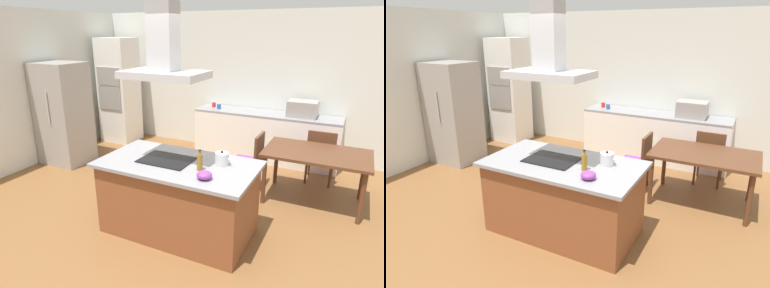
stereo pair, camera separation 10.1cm
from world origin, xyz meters
The scene contains 18 objects.
ground centered at (0.00, 1.50, 0.00)m, with size 16.00×16.00×0.00m, color brown.
wall_back centered at (0.00, 3.25, 1.35)m, with size 7.20×0.10×2.70m, color silver.
wall_left centered at (-3.45, 1.00, 1.35)m, with size 0.10×8.80×2.70m, color silver.
kitchen_island centered at (0.00, 0.00, 0.45)m, with size 1.82×1.01×0.90m.
cooktop centered at (-0.15, 0.00, 0.91)m, with size 0.60×0.44×0.01m, color black.
tea_kettle centered at (0.48, 0.16, 0.97)m, with size 0.21×0.16×0.17m.
olive_oil_bottle centered at (0.32, -0.09, 1.00)m, with size 0.06×0.06×0.23m.
mixing_bowl centered at (0.46, -0.28, 0.94)m, with size 0.16×0.16×0.09m, color purple.
back_counter centered at (0.28, 2.88, 0.45)m, with size 2.64×0.62×0.90m.
countertop_microwave centered at (0.91, 2.88, 1.04)m, with size 0.50×0.38×0.28m, color #9E9993.
coffee_mug_red centered at (-0.79, 2.90, 0.95)m, with size 0.08×0.08×0.09m, color red.
coffee_mug_blue centered at (-0.64, 2.80, 0.95)m, with size 0.08×0.08×0.09m, color #2D56B2.
wall_oven_stack centered at (-2.90, 2.65, 1.10)m, with size 0.70×0.66×2.20m.
refrigerator centered at (-2.98, 1.13, 0.91)m, with size 0.80×0.73×1.82m.
dining_table centered at (1.35, 1.52, 0.67)m, with size 1.40×0.90×0.75m.
chair_facing_back_wall centered at (1.35, 2.19, 0.51)m, with size 0.42×0.42×0.89m.
chair_at_left_end centered at (0.44, 1.52, 0.51)m, with size 0.42×0.42×0.89m.
range_hood centered at (-0.15, 0.00, 2.10)m, with size 0.90×0.55×0.78m.
Camera 2 is at (1.84, -3.10, 2.34)m, focal length 31.50 mm.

